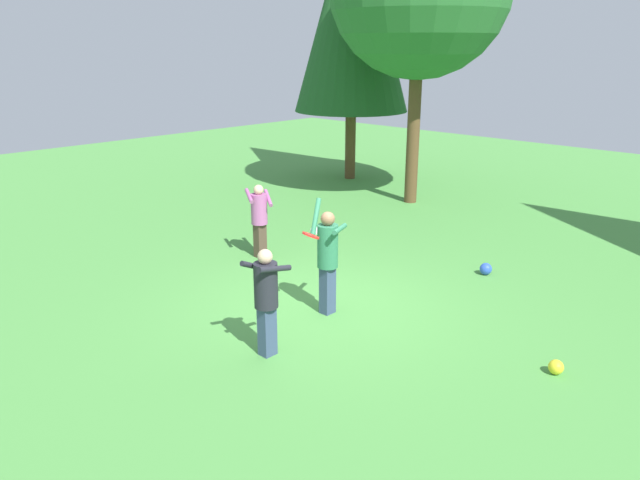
# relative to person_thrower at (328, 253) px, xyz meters

# --- Properties ---
(ground_plane) EXTENTS (40.00, 40.00, 0.00)m
(ground_plane) POSITION_rel_person_thrower_xyz_m (-0.17, 0.11, -1.05)
(ground_plane) COLOR #4C9342
(person_thrower) EXTENTS (0.65, 0.66, 1.94)m
(person_thrower) POSITION_rel_person_thrower_xyz_m (0.00, 0.00, 0.00)
(person_thrower) COLOR #38476B
(person_thrower) RESTS_ON ground_plane
(person_catcher) EXTENTS (0.48, 0.56, 1.61)m
(person_catcher) POSITION_rel_person_thrower_xyz_m (0.36, -1.65, -0.10)
(person_catcher) COLOR #38476B
(person_catcher) RESTS_ON ground_plane
(person_bystander) EXTENTS (0.70, 0.68, 1.56)m
(person_bystander) POSITION_rel_person_thrower_xyz_m (-2.95, 1.07, -0.13)
(person_bystander) COLOR #4C382D
(person_bystander) RESTS_ON ground_plane
(frisbee) EXTENTS (0.34, 0.33, 0.13)m
(frisbee) POSITION_rel_person_thrower_xyz_m (0.36, -0.76, 0.56)
(frisbee) COLOR red
(ball_white) EXTENTS (0.24, 0.24, 0.24)m
(ball_white) POSITION_rel_person_thrower_xyz_m (-3.12, 2.91, -0.93)
(ball_white) COLOR white
(ball_white) RESTS_ON ground_plane
(ball_blue) EXTENTS (0.24, 0.24, 0.24)m
(ball_blue) POSITION_rel_person_thrower_xyz_m (1.03, 3.43, -0.93)
(ball_blue) COLOR blue
(ball_blue) RESTS_ON ground_plane
(ball_yellow) EXTENTS (0.21, 0.21, 0.21)m
(ball_yellow) POSITION_rel_person_thrower_xyz_m (3.61, 0.71, -0.95)
(ball_yellow) COLOR yellow
(ball_yellow) RESTS_ON ground_plane
(tree_far_left) EXTENTS (3.65, 3.65, 8.71)m
(tree_far_left) POSITION_rel_person_thrower_xyz_m (-6.82, 8.37, 4.40)
(tree_far_left) COLOR brown
(tree_far_left) RESTS_ON ground_plane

